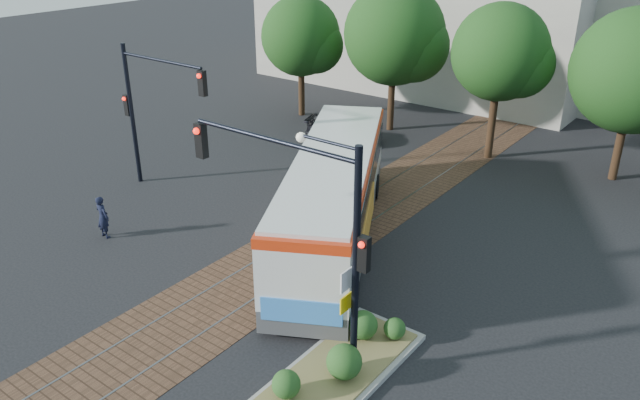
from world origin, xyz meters
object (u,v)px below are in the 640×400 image
at_px(traffic_island, 342,362).
at_px(parked_car, 344,131).
at_px(signal_pole_main, 314,216).
at_px(officer, 103,217).
at_px(city_bus, 334,193).
at_px(signal_pole_left, 147,100).

xyz_separation_m(traffic_island, parked_car, (-10.18, 14.59, 0.24)).
bearing_deg(signal_pole_main, parked_car, 122.45).
bearing_deg(officer, signal_pole_main, 178.17).
relative_size(signal_pole_main, parked_car, 1.52).
relative_size(city_bus, signal_pole_main, 1.99).
relative_size(city_bus, traffic_island, 2.30).
relative_size(traffic_island, parked_car, 1.31).
xyz_separation_m(city_bus, signal_pole_main, (3.46, -5.61, 2.34)).
height_order(city_bus, traffic_island, city_bus).
bearing_deg(officer, traffic_island, 178.06).
relative_size(signal_pole_main, officer, 3.76).
height_order(signal_pole_left, parked_car, signal_pole_left).
bearing_deg(signal_pole_main, traffic_island, -5.36).
distance_m(signal_pole_main, officer, 10.74).
height_order(signal_pole_left, officer, signal_pole_left).
distance_m(city_bus, signal_pole_left, 9.04).
bearing_deg(parked_car, city_bus, -164.27).
xyz_separation_m(traffic_island, officer, (-11.13, 0.82, 0.47)).
bearing_deg(officer, parked_car, -91.66).
distance_m(signal_pole_main, signal_pole_left, 13.14).
distance_m(city_bus, traffic_island, 7.36).
relative_size(city_bus, officer, 7.49).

